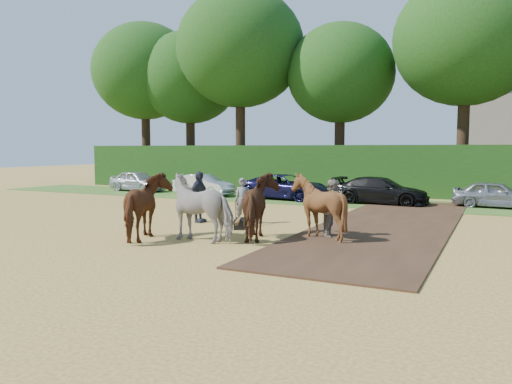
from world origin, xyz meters
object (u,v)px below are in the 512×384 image
object	(u,v)px
plough_team	(234,206)
church	(494,56)
spectator_far	(199,197)
parked_cars	(463,193)
spectator_near	(334,208)

from	to	relation	value
plough_team	church	size ratio (longest dim) A/B	0.25
spectator_far	plough_team	distance (m)	3.77
parked_cars	spectator_near	bearing A→B (deg)	-107.13
spectator_near	church	bearing A→B (deg)	-5.58
plough_team	church	xyz separation A→B (m)	(6.26, 52.88, 12.72)
spectator_far	parked_cars	xyz separation A→B (m)	(8.71, 9.51, -0.28)
spectator_far	plough_team	xyz separation A→B (m)	(2.86, -2.47, 0.04)
plough_team	parked_cars	size ratio (longest dim) A/B	0.16
parked_cars	church	size ratio (longest dim) A/B	1.52
church	spectator_far	bearing A→B (deg)	-100.25
spectator_near	plough_team	bearing A→B (deg)	120.44
spectator_far	parked_cars	bearing A→B (deg)	-40.37
parked_cars	church	xyz separation A→B (m)	(0.41, 40.90, 13.04)
parked_cars	church	world-z (taller)	church
spectator_far	spectator_near	bearing A→B (deg)	-96.01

